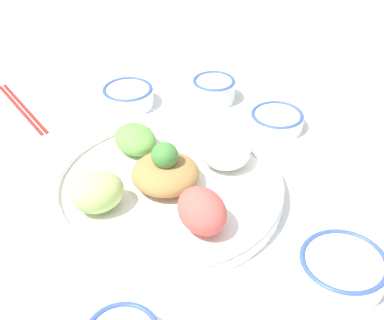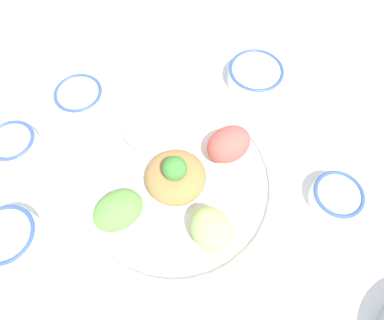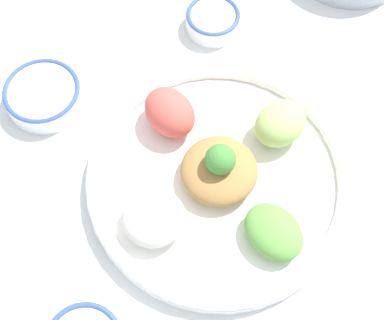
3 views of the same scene
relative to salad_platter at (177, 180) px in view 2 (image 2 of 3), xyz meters
name	(u,v)px [view 2 (image 2 of 3)]	position (x,y,z in m)	size (l,w,h in m)	color
ground_plane	(182,178)	(0.01, -0.01, -0.02)	(2.40, 2.40, 0.00)	white
salad_platter	(177,180)	(0.00, 0.00, 0.00)	(0.37, 0.37, 0.10)	white
sauce_bowl_red	(8,236)	(0.06, 0.29, 0.00)	(0.10, 0.10, 0.04)	white
rice_bowl_blue	(336,196)	(-0.17, -0.22, -0.01)	(0.09, 0.09, 0.03)	white
sauce_bowl_dark	(79,96)	(0.27, 0.07, -0.01)	(0.10, 0.10, 0.03)	white
rice_bowl_plain	(255,74)	(0.12, -0.27, 0.00)	(0.12, 0.12, 0.04)	white
sauce_bowl_far	(15,145)	(0.22, 0.22, 0.00)	(0.09, 0.09, 0.05)	white
serving_spoon_main	(57,62)	(0.40, 0.08, -0.02)	(0.11, 0.10, 0.01)	beige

